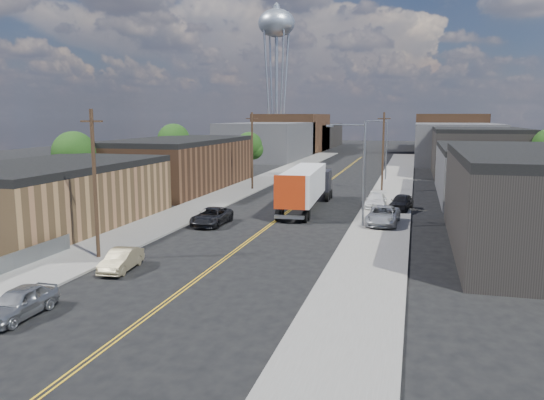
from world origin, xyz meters
The scene contains 30 objects.
ground centered at (0.00, 60.00, 0.00)m, with size 260.00×260.00×0.00m, color black.
centerline centered at (0.00, 45.00, 0.01)m, with size 0.32×120.00×0.01m, color gold.
sidewalk_left centered at (-9.50, 45.00, 0.07)m, with size 5.00×140.00×0.15m, color slate.
sidewalk_right centered at (9.50, 45.00, 0.07)m, with size 5.00×140.00×0.15m, color slate.
warehouse_tan centered at (-18.00, 18.00, 2.80)m, with size 12.00×22.00×5.60m.
warehouse_brown centered at (-18.00, 44.00, 3.30)m, with size 12.00×26.00×6.60m.
industrial_right_b centered at (22.00, 46.00, 3.05)m, with size 14.00×24.00×6.10m.
industrial_right_c centered at (22.00, 72.00, 3.80)m, with size 14.00×22.00×7.60m.
skyline_left_a centered at (-20.00, 95.00, 4.00)m, with size 16.00×30.00×8.00m, color #323235.
skyline_right_a centered at (20.00, 95.00, 4.00)m, with size 16.00×30.00×8.00m, color #323235.
skyline_left_b centered at (-20.00, 120.00, 5.00)m, with size 16.00×26.00×10.00m, color #4F321F.
skyline_right_b centered at (20.00, 120.00, 5.00)m, with size 16.00×26.00×10.00m, color #4F321F.
skyline_left_c centered at (-20.00, 140.00, 3.50)m, with size 16.00×40.00×7.00m, color black.
skyline_right_c centered at (20.00, 140.00, 3.50)m, with size 16.00×40.00×7.00m, color black.
water_tower centered at (-22.00, 110.00, 30.65)m, with size 9.00×9.00×36.90m.
streetlight_near centered at (7.60, 25.00, 5.33)m, with size 3.39×0.25×9.00m.
streetlight_far centered at (7.60, 60.00, 5.33)m, with size 3.39×0.25×9.00m.
utility_pole_left_near centered at (-8.20, 10.00, 5.14)m, with size 1.60×0.26×10.00m.
utility_pole_left_far centered at (-8.20, 45.00, 5.14)m, with size 1.60×0.26×10.00m.
utility_pole_right centered at (8.20, 48.00, 5.14)m, with size 1.60×0.26×10.00m.
tree_left_near centered at (-23.94, 30.00, 5.18)m, with size 4.85×4.76×7.91m.
tree_left_mid centered at (-23.94, 55.00, 5.48)m, with size 5.10×5.04×8.37m.
tree_left_far centered at (-13.94, 62.00, 4.57)m, with size 4.35×4.20×6.97m.
semi_truck centered at (1.52, 33.04, 2.48)m, with size 3.56×16.74×4.35m.
car_left_a centered at (-5.82, -0.22, 0.74)m, with size 1.74×4.32×1.47m, color #989B9D.
car_left_b centered at (-5.27, 8.00, 0.67)m, with size 1.42×4.07×1.34m, color #8E805D.
car_left_c centered at (-5.00, 22.53, 0.75)m, with size 2.50×5.42×1.51m, color black.
car_right_lot_a centered at (9.67, 26.00, 0.94)m, with size 2.63×5.70×1.58m, color #BABDC0.
car_right_lot_b centered at (8.44, 34.89, 0.85)m, with size 1.96×4.81×1.40m, color silver.
car_right_lot_c centered at (11.00, 34.00, 0.94)m, with size 1.86×4.62×1.57m, color black.
Camera 1 is at (12.17, -20.43, 9.55)m, focal length 35.00 mm.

